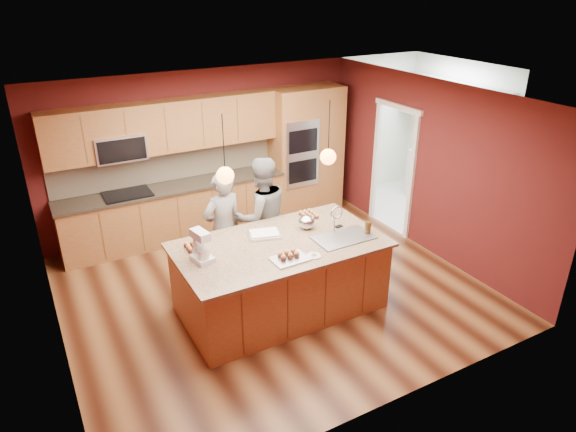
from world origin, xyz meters
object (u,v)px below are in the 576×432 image
person_right (262,217)px  person_left (223,229)px  island (281,275)px  stand_mixer (201,248)px  mixing_bowl (307,222)px

person_right → person_left: bearing=2.0°
person_right → island: bearing=80.0°
stand_mixer → mixing_bowl: 1.53m
stand_mixer → person_left: bearing=44.4°
person_left → stand_mixer: person_left is taller
island → mixing_bowl: bearing=22.9°
island → person_left: bearing=111.3°
person_right → mixing_bowl: 0.85m
person_left → person_right: (0.60, 0.00, 0.05)m
person_left → person_right: person_right is taller
island → person_right: 1.09m
mixing_bowl → person_left: bearing=138.8°
stand_mixer → island: bearing=-14.7°
island → mixing_bowl: island is taller
island → person_right: (0.21, 0.99, 0.39)m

